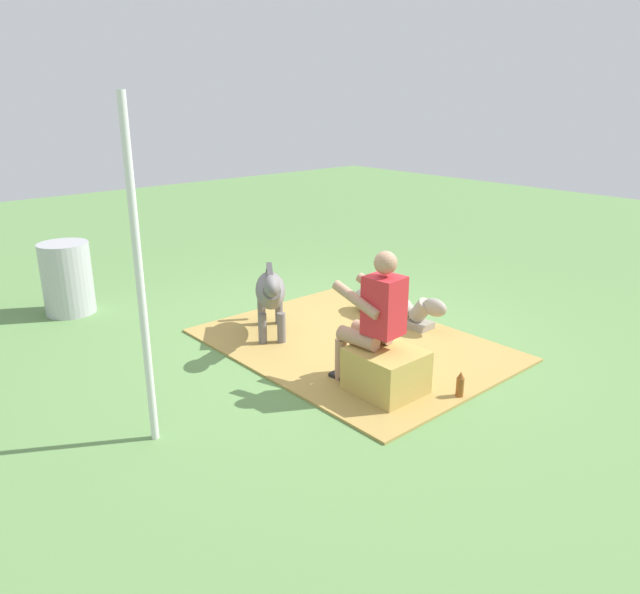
{
  "coord_description": "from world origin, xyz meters",
  "views": [
    {
      "loc": [
        -4.41,
        4.11,
        2.53
      ],
      "look_at": [
        0.02,
        0.22,
        0.55
      ],
      "focal_mm": 33.89,
      "sensor_mm": 36.0,
      "label": 1
    }
  ],
  "objects_px": {
    "person_seated": "(374,315)",
    "soda_bottle": "(460,386)",
    "pony_lying": "(390,305)",
    "water_barrel": "(67,278)",
    "hay_bale": "(386,372)",
    "tent_pole_left": "(140,280)",
    "pony_standing": "(271,292)"
  },
  "relations": [
    {
      "from": "pony_lying",
      "to": "water_barrel",
      "type": "relative_size",
      "value": 1.54
    },
    {
      "from": "hay_bale",
      "to": "pony_lying",
      "type": "distance_m",
      "value": 1.86
    },
    {
      "from": "pony_standing",
      "to": "water_barrel",
      "type": "height_order",
      "value": "pony_standing"
    },
    {
      "from": "person_seated",
      "to": "soda_bottle",
      "type": "height_order",
      "value": "person_seated"
    },
    {
      "from": "hay_bale",
      "to": "pony_standing",
      "type": "relative_size",
      "value": 0.52
    },
    {
      "from": "soda_bottle",
      "to": "water_barrel",
      "type": "height_order",
      "value": "water_barrel"
    },
    {
      "from": "pony_lying",
      "to": "tent_pole_left",
      "type": "relative_size",
      "value": 0.52
    },
    {
      "from": "pony_standing",
      "to": "pony_lying",
      "type": "bearing_deg",
      "value": -108.97
    },
    {
      "from": "hay_bale",
      "to": "tent_pole_left",
      "type": "height_order",
      "value": "tent_pole_left"
    },
    {
      "from": "hay_bale",
      "to": "water_barrel",
      "type": "distance_m",
      "value": 4.19
    },
    {
      "from": "hay_bale",
      "to": "person_seated",
      "type": "distance_m",
      "value": 0.52
    },
    {
      "from": "pony_lying",
      "to": "person_seated",
      "type": "bearing_deg",
      "value": 127.38
    },
    {
      "from": "water_barrel",
      "to": "soda_bottle",
      "type": "bearing_deg",
      "value": -158.61
    },
    {
      "from": "water_barrel",
      "to": "tent_pole_left",
      "type": "xyz_separation_m",
      "value": [
        -3.3,
        0.55,
        0.85
      ]
    },
    {
      "from": "water_barrel",
      "to": "tent_pole_left",
      "type": "relative_size",
      "value": 0.34
    },
    {
      "from": "pony_lying",
      "to": "soda_bottle",
      "type": "xyz_separation_m",
      "value": [
        -1.73,
        0.98,
        -0.07
      ]
    },
    {
      "from": "water_barrel",
      "to": "hay_bale",
      "type": "bearing_deg",
      "value": -161.4
    },
    {
      "from": "pony_lying",
      "to": "tent_pole_left",
      "type": "distance_m",
      "value": 3.51
    },
    {
      "from": "person_seated",
      "to": "pony_standing",
      "type": "relative_size",
      "value": 1.11
    },
    {
      "from": "pony_standing",
      "to": "tent_pole_left",
      "type": "bearing_deg",
      "value": 118.44
    },
    {
      "from": "pony_standing",
      "to": "tent_pole_left",
      "type": "xyz_separation_m",
      "value": [
        -1.03,
        1.91,
        0.76
      ]
    },
    {
      "from": "pony_standing",
      "to": "soda_bottle",
      "type": "distance_m",
      "value": 2.27
    },
    {
      "from": "person_seated",
      "to": "pony_standing",
      "type": "bearing_deg",
      "value": -1.02
    },
    {
      "from": "soda_bottle",
      "to": "tent_pole_left",
      "type": "relative_size",
      "value": 0.1
    },
    {
      "from": "hay_bale",
      "to": "pony_lying",
      "type": "bearing_deg",
      "value": -48.54
    },
    {
      "from": "pony_lying",
      "to": "pony_standing",
      "type": "bearing_deg",
      "value": 71.03
    },
    {
      "from": "pony_lying",
      "to": "water_barrel",
      "type": "height_order",
      "value": "water_barrel"
    },
    {
      "from": "pony_standing",
      "to": "soda_bottle",
      "type": "bearing_deg",
      "value": -169.81
    },
    {
      "from": "soda_bottle",
      "to": "pony_lying",
      "type": "bearing_deg",
      "value": -29.55
    },
    {
      "from": "person_seated",
      "to": "water_barrel",
      "type": "xyz_separation_m",
      "value": [
        3.81,
        1.33,
        -0.27
      ]
    },
    {
      "from": "person_seated",
      "to": "pony_lying",
      "type": "height_order",
      "value": "person_seated"
    },
    {
      "from": "pony_standing",
      "to": "water_barrel",
      "type": "relative_size",
      "value": 1.35
    }
  ]
}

